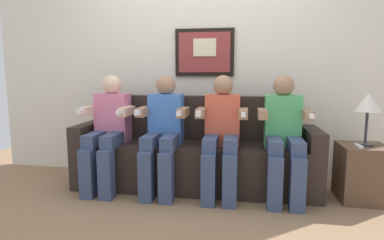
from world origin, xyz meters
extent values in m
plane|color=#8C6B4C|center=(0.00, 0.00, 0.00)|extent=(6.17, 6.17, 0.00)
cube|color=silver|center=(0.00, 0.77, 1.30)|extent=(4.74, 0.05, 2.60)
cube|color=black|center=(0.04, 0.72, 1.35)|extent=(0.63, 0.03, 0.50)
cube|color=maroon|center=(0.04, 0.71, 1.35)|extent=(0.55, 0.02, 0.42)
cube|color=beige|center=(0.05, 0.70, 1.40)|extent=(0.24, 0.02, 0.18)
cube|color=#2D231E|center=(0.00, 0.29, 0.23)|extent=(2.06, 0.58, 0.45)
cube|color=#2D231E|center=(0.00, 0.51, 0.68)|extent=(2.06, 0.14, 0.45)
cube|color=#2D231E|center=(-1.10, 0.29, 0.31)|extent=(0.14, 0.58, 0.62)
cube|color=#2D231E|center=(1.10, 0.29, 0.31)|extent=(0.14, 0.58, 0.62)
cube|color=pink|center=(-0.82, 0.28, 0.69)|extent=(0.32, 0.20, 0.48)
sphere|color=beige|center=(-0.82, 0.28, 1.02)|extent=(0.19, 0.19, 0.19)
cube|color=#38476B|center=(-0.91, 0.08, 0.51)|extent=(0.12, 0.40, 0.12)
cube|color=#38476B|center=(-0.73, 0.08, 0.51)|extent=(0.12, 0.40, 0.12)
cube|color=#38476B|center=(-0.91, -0.12, 0.23)|extent=(0.12, 0.12, 0.45)
cube|color=#38476B|center=(-0.73, -0.12, 0.23)|extent=(0.12, 0.12, 0.45)
cube|color=beige|center=(-1.01, 0.16, 0.77)|extent=(0.08, 0.28, 0.08)
cube|color=beige|center=(-0.63, 0.16, 0.77)|extent=(0.08, 0.28, 0.08)
cube|color=white|center=(-0.63, 0.00, 0.78)|extent=(0.04, 0.13, 0.04)
cube|color=white|center=(-1.01, 0.00, 0.78)|extent=(0.04, 0.10, 0.04)
cube|color=#3F72CC|center=(-0.27, 0.28, 0.69)|extent=(0.32, 0.20, 0.48)
sphere|color=#9E7556|center=(-0.27, 0.28, 1.02)|extent=(0.19, 0.19, 0.19)
cube|color=#38476B|center=(-0.36, 0.08, 0.51)|extent=(0.12, 0.40, 0.12)
cube|color=#38476B|center=(-0.18, 0.08, 0.51)|extent=(0.12, 0.40, 0.12)
cube|color=#38476B|center=(-0.36, -0.12, 0.23)|extent=(0.12, 0.12, 0.45)
cube|color=#38476B|center=(-0.18, -0.12, 0.23)|extent=(0.12, 0.12, 0.45)
cube|color=#9E7556|center=(-0.46, 0.16, 0.77)|extent=(0.08, 0.28, 0.08)
cube|color=#9E7556|center=(-0.08, 0.16, 0.77)|extent=(0.08, 0.28, 0.08)
cube|color=white|center=(-0.08, 0.00, 0.78)|extent=(0.04, 0.13, 0.04)
cube|color=white|center=(-0.46, 0.00, 0.78)|extent=(0.04, 0.10, 0.04)
cube|color=#D8593F|center=(0.27, 0.28, 0.69)|extent=(0.32, 0.20, 0.48)
sphere|color=#9E7556|center=(0.27, 0.28, 1.02)|extent=(0.19, 0.19, 0.19)
cube|color=#38476B|center=(0.18, 0.08, 0.51)|extent=(0.12, 0.40, 0.12)
cube|color=#38476B|center=(0.36, 0.08, 0.51)|extent=(0.12, 0.40, 0.12)
cube|color=#38476B|center=(0.18, -0.12, 0.23)|extent=(0.12, 0.12, 0.45)
cube|color=#38476B|center=(0.36, -0.12, 0.23)|extent=(0.12, 0.12, 0.45)
cube|color=#9E7556|center=(0.08, 0.16, 0.77)|extent=(0.08, 0.28, 0.08)
cube|color=#9E7556|center=(0.46, 0.16, 0.77)|extent=(0.08, 0.28, 0.08)
cube|color=white|center=(0.46, 0.00, 0.78)|extent=(0.04, 0.13, 0.04)
cube|color=white|center=(0.08, 0.00, 0.78)|extent=(0.04, 0.10, 0.04)
cube|color=#4CB266|center=(0.82, 0.28, 0.69)|extent=(0.32, 0.20, 0.48)
sphere|color=#9E7556|center=(0.82, 0.28, 1.02)|extent=(0.19, 0.19, 0.19)
cube|color=#38476B|center=(0.73, 0.08, 0.51)|extent=(0.12, 0.40, 0.12)
cube|color=#38476B|center=(0.91, 0.08, 0.51)|extent=(0.12, 0.40, 0.12)
cube|color=#38476B|center=(0.73, -0.12, 0.23)|extent=(0.12, 0.12, 0.45)
cube|color=#38476B|center=(0.91, -0.12, 0.23)|extent=(0.12, 0.12, 0.45)
cube|color=#9E7556|center=(0.63, 0.16, 0.77)|extent=(0.08, 0.28, 0.08)
cube|color=#9E7556|center=(1.01, 0.16, 0.77)|extent=(0.08, 0.28, 0.08)
cube|color=white|center=(1.01, 0.00, 0.78)|extent=(0.04, 0.13, 0.04)
cube|color=brown|center=(1.52, 0.22, 0.25)|extent=(0.40, 0.40, 0.50)
cylinder|color=#333338|center=(1.52, 0.22, 0.51)|extent=(0.14, 0.14, 0.02)
cylinder|color=#333338|center=(1.52, 0.22, 0.66)|extent=(0.02, 0.02, 0.28)
cone|color=silver|center=(1.52, 0.22, 0.88)|extent=(0.22, 0.22, 0.16)
cube|color=white|center=(1.45, 0.14, 0.51)|extent=(0.04, 0.13, 0.02)
camera|label=1|loc=(0.45, -2.70, 1.11)|focal=29.59mm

